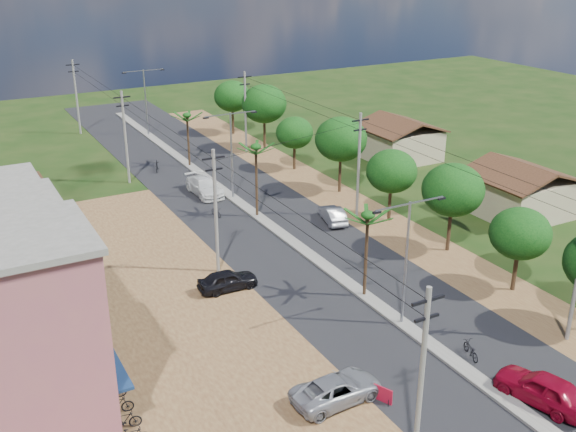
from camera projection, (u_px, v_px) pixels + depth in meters
name	position (u px, v px, depth m)	size (l,w,h in m)	color
ground	(401.00, 324.00, 41.11)	(160.00, 160.00, 0.00)	black
road	(285.00, 237.00, 53.32)	(12.00, 110.00, 0.04)	black
median	(268.00, 224.00, 55.74)	(1.00, 90.00, 0.18)	#605E56
dirt_lot_west	(123.00, 325.00, 40.96)	(18.00, 46.00, 0.04)	#56341D
dirt_shoulder_east	(373.00, 218.00, 57.10)	(5.00, 90.00, 0.03)	#56341D
shophouse_pink	(6.00, 348.00, 29.42)	(9.00, 6.40, 10.30)	#8C4753
house_east_near	(519.00, 187.00, 57.24)	(7.60, 7.50, 4.60)	tan
house_east_far	(399.00, 137.00, 72.35)	(7.60, 7.50, 4.60)	tan
tree_east_b	(520.00, 234.00, 43.70)	(4.00, 4.00, 5.83)	black
tree_east_c	(453.00, 190.00, 49.30)	(4.60, 4.60, 6.83)	black
tree_east_d	(392.00, 171.00, 55.07)	(4.20, 4.20, 6.13)	black
tree_east_e	(341.00, 139.00, 61.40)	(4.80, 4.80, 7.14)	black
tree_east_f	(294.00, 133.00, 68.18)	(3.80, 3.80, 5.52)	black
tree_east_g	(264.00, 104.00, 74.46)	(5.00, 5.00, 7.38)	black
tree_east_h	(232.00, 96.00, 81.07)	(4.40, 4.40, 6.52)	black
palm_median_near	(368.00, 219.00, 42.30)	(2.00, 2.00, 6.15)	black
palm_median_mid	(256.00, 150.00, 55.20)	(2.00, 2.00, 6.55)	black
palm_median_far	(187.00, 117.00, 68.47)	(2.00, 2.00, 5.85)	black
streetlight_near	(407.00, 253.00, 39.32)	(5.10, 0.18, 8.00)	gray
streetlight_mid	(231.00, 148.00, 59.69)	(5.10, 0.18, 8.00)	gray
streetlight_far	(145.00, 97.00, 80.06)	(5.10, 0.18, 8.00)	gray
utility_pole_w_a	(421.00, 377.00, 28.08)	(1.60, 0.24, 9.00)	#605E56
utility_pole_w_b	(216.00, 209.00, 46.00)	(1.60, 0.24, 9.00)	#605E56
utility_pole_w_c	(125.00, 135.00, 63.93)	(1.60, 0.24, 9.00)	#605E56
utility_pole_w_d	(76.00, 95.00, 81.03)	(1.60, 0.24, 9.00)	#605E56
utility_pole_e_b	(359.00, 163.00, 55.70)	(1.60, 0.24, 9.00)	#605E56
utility_pole_e_c	(245.00, 110.00, 73.62)	(1.60, 0.24, 9.00)	#605E56
car_red_near	(543.00, 389.00, 33.75)	(1.95, 4.86, 1.65)	maroon
car_silver_mid	(333.00, 215.00, 56.03)	(1.42, 4.06, 1.34)	gray
car_white_far	(205.00, 187.00, 62.20)	(2.16, 5.32, 1.54)	silver
car_parked_silver	(337.00, 390.00, 33.94)	(2.24, 4.86, 1.35)	gray
car_parked_dark	(228.00, 280.00, 45.00)	(1.62, 4.04, 1.38)	black
moto_rider_east	(471.00, 350.00, 37.65)	(0.60, 1.72, 0.90)	black
moto_rider_west_a	(216.00, 212.00, 57.33)	(0.53, 1.53, 0.80)	black
moto_rider_west_b	(157.00, 166.00, 68.78)	(0.52, 1.86, 1.12)	black
roadside_sign	(383.00, 395.00, 33.94)	(0.51, 1.02, 0.89)	maroon
parked_scooter_row	(128.00, 429.00, 31.47)	(1.71, 9.79, 1.00)	black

